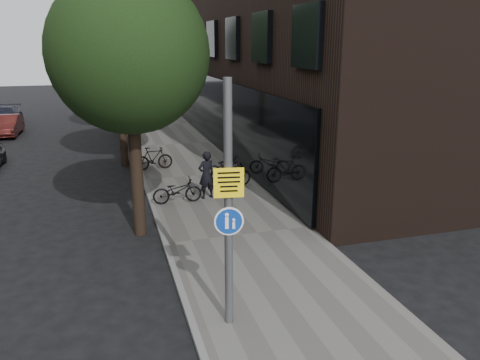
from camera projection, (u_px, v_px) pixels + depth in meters
name	position (u px, v px, depth m)	size (l,w,h in m)	color
ground	(272.00, 295.00, 10.74)	(120.00, 120.00, 0.00)	black
sidewalk	(197.00, 177.00, 19.99)	(4.50, 60.00, 0.12)	#63605B
curb_edge	(144.00, 181.00, 19.39)	(0.15, 60.00, 0.13)	slate
street_tree_near	(132.00, 60.00, 12.88)	(4.40, 4.40, 7.50)	black
street_tree_mid	(119.00, 53.00, 20.70)	(5.00, 5.00, 7.80)	black
street_tree_far	(113.00, 50.00, 28.99)	(5.00, 5.00, 7.80)	black
signpost	(228.00, 208.00, 8.83)	(0.56, 0.16, 4.88)	#595B5E
pedestrian	(206.00, 175.00, 16.85)	(0.64, 0.42, 1.74)	black
parked_bike_facade_near	(225.00, 166.00, 19.63)	(0.60, 1.73, 0.91)	black
parked_bike_facade_far	(229.00, 174.00, 18.28)	(0.49, 1.75, 1.05)	black
parked_bike_curb_near	(177.00, 191.00, 16.44)	(0.60, 1.72, 0.90)	black
parked_bike_curb_far	(153.00, 158.00, 20.76)	(0.48, 1.70, 1.02)	black
parked_car_mid	(8.00, 125.00, 28.99)	(1.33, 3.80, 1.25)	#551A18
parked_car_far	(5.00, 116.00, 32.92)	(1.73, 4.24, 1.23)	black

